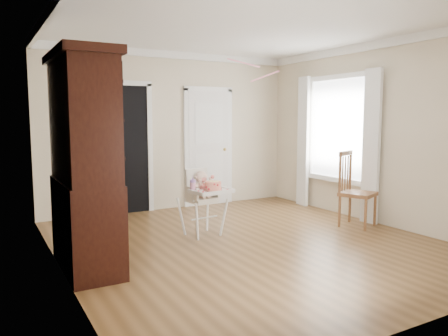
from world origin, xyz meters
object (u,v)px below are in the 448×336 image
sippy_cup (193,185)px  china_cabinet (85,162)px  cake (213,186)px  dining_chair (356,192)px  high_chair (203,194)px

sippy_cup → china_cabinet: (-1.44, -0.45, 0.41)m
cake → dining_chair: (2.13, -0.41, -0.19)m
cake → dining_chair: bearing=-10.9°
high_chair → china_cabinet: bearing=-168.6°
high_chair → sippy_cup: high_chair is taller
sippy_cup → high_chair: bearing=26.7°
cake → dining_chair: size_ratio=0.25×
high_chair → dining_chair: bearing=-23.2°
high_chair → dining_chair: size_ratio=0.84×
high_chair → china_cabinet: (-1.63, -0.54, 0.56)m
cake → china_cabinet: china_cabinet is taller
dining_chair → cake: bearing=146.5°
high_chair → dining_chair: dining_chair is taller
high_chair → china_cabinet: china_cabinet is taller
china_cabinet → dining_chair: size_ratio=2.05×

